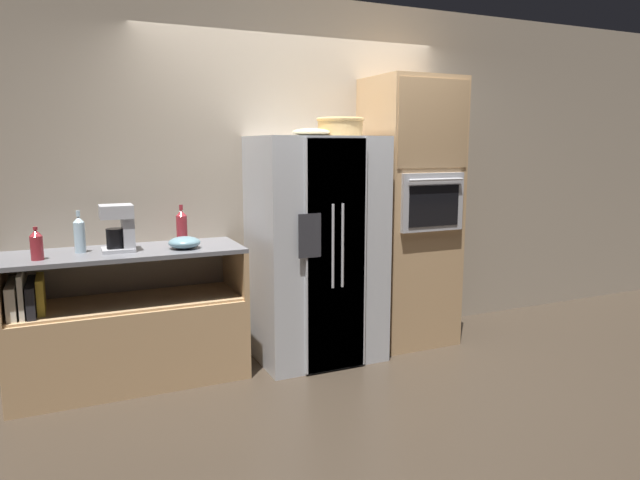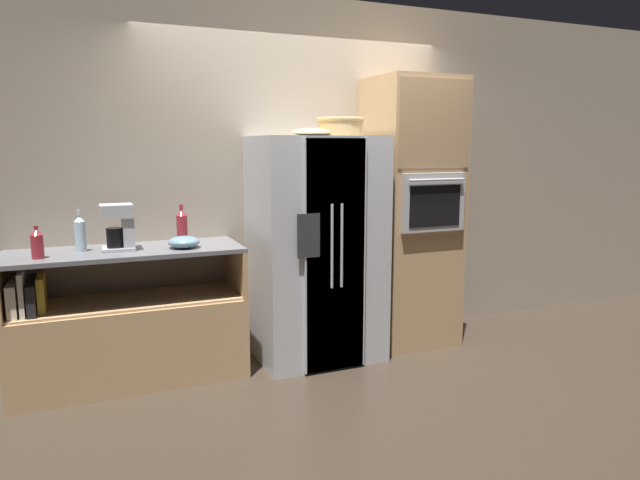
{
  "view_description": "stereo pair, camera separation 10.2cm",
  "coord_description": "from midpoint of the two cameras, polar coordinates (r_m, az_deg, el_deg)",
  "views": [
    {
      "loc": [
        -1.73,
        -3.87,
        1.65
      ],
      "look_at": [
        0.01,
        -0.01,
        0.94
      ],
      "focal_mm": 32.0,
      "sensor_mm": 36.0,
      "label": 1
    },
    {
      "loc": [
        -1.63,
        -3.91,
        1.65
      ],
      "look_at": [
        0.01,
        -0.01,
        0.94
      ],
      "focal_mm": 32.0,
      "sensor_mm": 36.0,
      "label": 2
    }
  ],
  "objects": [
    {
      "name": "bottle_short",
      "position": [
        4.22,
        -12.97,
        1.33
      ],
      "size": [
        0.08,
        0.08,
        0.29
      ],
      "color": "maroon",
      "rests_on": "counter_left"
    },
    {
      "name": "wall_back",
      "position": [
        4.68,
        -1.77,
        6.42
      ],
      "size": [
        12.0,
        0.06,
        2.8
      ],
      "color": "tan",
      "rests_on": "ground_plane"
    },
    {
      "name": "bottle_tall",
      "position": [
        3.97,
        -25.79,
        -0.31
      ],
      "size": [
        0.08,
        0.08,
        0.21
      ],
      "color": "maroon",
      "rests_on": "counter_left"
    },
    {
      "name": "counter_left",
      "position": [
        4.25,
        -18.0,
        -8.89
      ],
      "size": [
        1.56,
        0.59,
        0.94
      ],
      "color": "tan",
      "rests_on": "ground_plane"
    },
    {
      "name": "wall_oven",
      "position": [
        4.79,
        9.67,
        2.71
      ],
      "size": [
        0.68,
        0.69,
        2.18
      ],
      "color": "tan",
      "rests_on": "ground_plane"
    },
    {
      "name": "coffee_maker",
      "position": [
        4.06,
        -18.63,
        1.41
      ],
      "size": [
        0.21,
        0.19,
        0.31
      ],
      "color": "#B2B2B7",
      "rests_on": "counter_left"
    },
    {
      "name": "ground_plane",
      "position": [
        4.55,
        0.5,
        -11.79
      ],
      "size": [
        20.0,
        20.0,
        0.0
      ],
      "primitive_type": "plane",
      "color": "#382D23"
    },
    {
      "name": "mixing_bowl",
      "position": [
        4.06,
        -12.74,
        -0.2
      ],
      "size": [
        0.22,
        0.22,
        0.08
      ],
      "color": "#668C99",
      "rests_on": "counter_left"
    },
    {
      "name": "bottle_wide",
      "position": [
        4.12,
        -22.21,
        0.63
      ],
      "size": [
        0.07,
        0.07,
        0.28
      ],
      "color": "silver",
      "rests_on": "counter_left"
    },
    {
      "name": "fruit_bowl",
      "position": [
        4.22,
        -0.2,
        10.74
      ],
      "size": [
        0.28,
        0.28,
        0.06
      ],
      "color": "beige",
      "rests_on": "refrigerator"
    },
    {
      "name": "wicker_basket",
      "position": [
        4.36,
        2.77,
        11.3
      ],
      "size": [
        0.36,
        0.36,
        0.14
      ],
      "color": "tan",
      "rests_on": "refrigerator"
    },
    {
      "name": "refrigerator",
      "position": [
        4.38,
        0.32,
        -0.92
      ],
      "size": [
        0.94,
        0.75,
        1.71
      ],
      "color": "silver",
      "rests_on": "ground_plane"
    }
  ]
}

